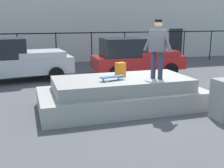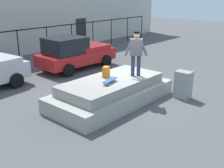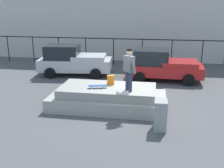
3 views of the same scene
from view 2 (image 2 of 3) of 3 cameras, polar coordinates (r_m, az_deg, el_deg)
ground_plane at (r=11.29m, az=3.29°, el=-2.33°), size 60.00×60.00×0.00m
concrete_ledge at (r=10.46m, az=-0.11°, el=-1.59°), size 4.85×2.32×0.91m
skateboarder at (r=10.50m, az=4.93°, el=6.74°), size 0.64×0.73×1.68m
skateboard at (r=9.84m, az=-0.40°, el=0.76°), size 0.79×0.37×0.12m
backpack at (r=10.50m, az=-1.22°, el=2.49°), size 0.33×0.27×0.40m
car_red_pickup_mid at (r=15.07m, az=-7.64°, el=6.34°), size 4.28×2.14×1.76m
utility_box at (r=11.20m, az=14.29°, el=-0.15°), size 0.44×0.60×1.08m
fence_row at (r=16.94m, az=-18.64°, el=8.41°), size 24.06×0.06×1.91m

